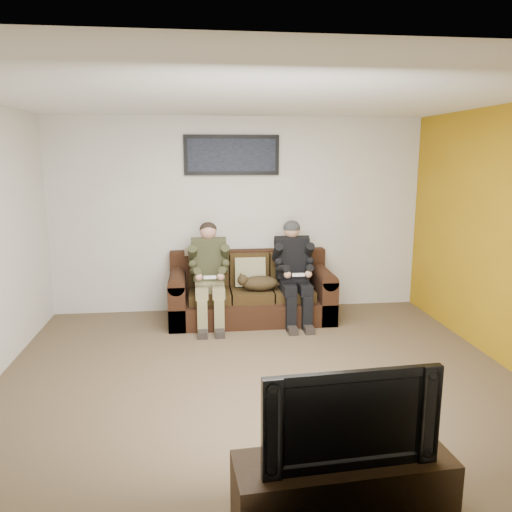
{
  "coord_description": "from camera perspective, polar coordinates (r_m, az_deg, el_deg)",
  "views": [
    {
      "loc": [
        -0.56,
        -4.44,
        2.1
      ],
      "look_at": [
        0.11,
        1.2,
        0.95
      ],
      "focal_mm": 35.0,
      "sensor_mm": 36.0,
      "label": 1
    }
  ],
  "objects": [
    {
      "name": "throw_pillow",
      "position": [
        6.51,
        -0.69,
        -1.82
      ],
      "size": [
        0.4,
        0.19,
        0.39
      ],
      "primitive_type": "cube",
      "rotation": [
        -0.21,
        0.0,
        0.0
      ],
      "color": "#92895F",
      "rests_on": "sofa"
    },
    {
      "name": "wall_back",
      "position": [
        6.76,
        -1.95,
        4.65
      ],
      "size": [
        5.0,
        0.0,
        5.0
      ],
      "primitive_type": "plane",
      "rotation": [
        1.57,
        0.0,
        0.0
      ],
      "color": "beige",
      "rests_on": "ground"
    },
    {
      "name": "throw_blanket",
      "position": [
        6.64,
        -6.3,
        0.54
      ],
      "size": [
        0.43,
        0.21,
        0.08
      ],
      "primitive_type": "cube",
      "color": "tan",
      "rests_on": "sofa"
    },
    {
      "name": "floor",
      "position": [
        4.94,
        0.41,
        -13.7
      ],
      "size": [
        5.0,
        5.0,
        0.0
      ],
      "primitive_type": "plane",
      "color": "brown",
      "rests_on": "ground"
    },
    {
      "name": "person_right",
      "position": [
        6.36,
        4.32,
        -1.18
      ],
      "size": [
        0.51,
        0.86,
        1.28
      ],
      "color": "black",
      "rests_on": "sofa"
    },
    {
      "name": "framed_poster",
      "position": [
        6.67,
        -2.79,
        11.44
      ],
      "size": [
        1.25,
        0.05,
        0.52
      ],
      "color": "black",
      "rests_on": "wall_back"
    },
    {
      "name": "cat",
      "position": [
        6.3,
        0.28,
        -3.09
      ],
      "size": [
        0.66,
        0.26,
        0.24
      ],
      "color": "#45341B",
      "rests_on": "sofa"
    },
    {
      "name": "television",
      "position": [
        2.97,
        10.25,
        -17.14
      ],
      "size": [
        1.01,
        0.2,
        0.58
      ],
      "primitive_type": "imported",
      "rotation": [
        0.0,
        0.0,
        0.07
      ],
      "color": "black",
      "rests_on": "tv_stand"
    },
    {
      "name": "person_left",
      "position": [
        6.24,
        -5.37,
        -1.46
      ],
      "size": [
        0.51,
        0.87,
        1.27
      ],
      "color": "#887E55",
      "rests_on": "sofa"
    },
    {
      "name": "wall_front",
      "position": [
        2.39,
        7.24,
        -8.14
      ],
      "size": [
        5.0,
        0.0,
        5.0
      ],
      "primitive_type": "plane",
      "rotation": [
        -1.57,
        0.0,
        0.0
      ],
      "color": "beige",
      "rests_on": "ground"
    },
    {
      "name": "tv_stand",
      "position": [
        3.23,
        9.91,
        -24.78
      ],
      "size": [
        1.29,
        0.49,
        0.4
      ],
      "primitive_type": "cube",
      "rotation": [
        0.0,
        0.0,
        0.07
      ],
      "color": "black",
      "rests_on": "ground"
    },
    {
      "name": "sofa",
      "position": [
        6.54,
        -0.64,
        -4.32
      ],
      "size": [
        2.08,
        0.9,
        0.85
      ],
      "color": "black",
      "rests_on": "ground"
    },
    {
      "name": "ceiling",
      "position": [
        4.5,
        0.46,
        17.84
      ],
      "size": [
        5.0,
        5.0,
        0.0
      ],
      "primitive_type": "plane",
      "rotation": [
        3.14,
        0.0,
        0.0
      ],
      "color": "silver",
      "rests_on": "ground"
    }
  ]
}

